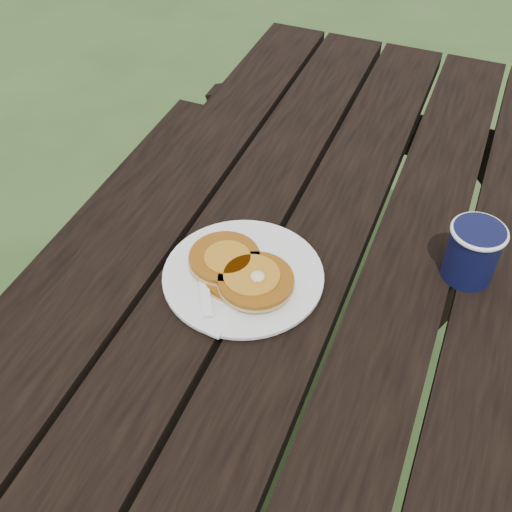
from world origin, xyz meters
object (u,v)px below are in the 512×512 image
at_px(plate, 243,276).
at_px(coffee_cup, 474,250).
at_px(picnic_table, 285,428).
at_px(pancake_stack, 241,271).

distance_m(plate, coffee_cup, 0.37).
relative_size(picnic_table, plate, 7.14).
xyz_separation_m(picnic_table, pancake_stack, (-0.09, 0.01, 0.41)).
bearing_deg(plate, coffee_cup, 23.45).
relative_size(plate, coffee_cup, 2.55).
bearing_deg(pancake_stack, picnic_table, -4.92).
bearing_deg(picnic_table, coffee_cup, 33.57).
bearing_deg(pancake_stack, coffee_cup, 24.62).
bearing_deg(coffee_cup, plate, -156.55).
xyz_separation_m(pancake_stack, coffee_cup, (0.33, 0.15, 0.03)).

